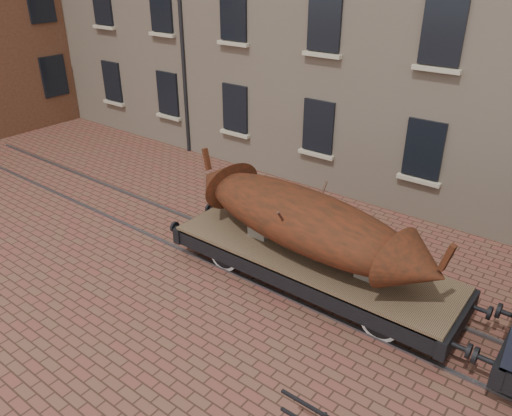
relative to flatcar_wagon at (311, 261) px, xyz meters
The scene contains 4 objects.
ground 0.83m from the flatcar_wagon, behind, with size 90.00×90.00×0.00m, color brown.
rail_track 0.80m from the flatcar_wagon, behind, with size 30.00×1.52×0.06m.
flatcar_wagon is the anchor object (origin of this frame).
iron_boat 1.08m from the flatcar_wagon, behind, with size 7.02×2.75×1.67m.
Camera 1 is at (5.38, -8.62, 7.16)m, focal length 35.00 mm.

